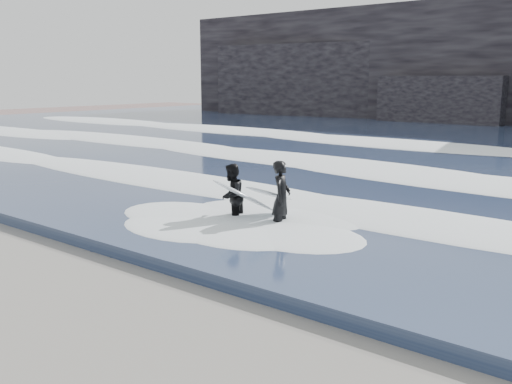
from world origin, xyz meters
TOP-DOWN VIEW (x-y plane):
  - sea at (0.00, 29.00)m, footprint 90.00×52.00m
  - foam_near at (0.00, 9.00)m, footprint 60.00×3.20m
  - foam_mid at (0.00, 16.00)m, footprint 60.00×4.00m
  - foam_far at (0.00, 25.00)m, footprint 60.00×4.80m
  - surfer_left at (1.26, 6.91)m, footprint 0.98×1.84m
  - surfer_right at (0.03, 6.55)m, footprint 1.42×1.84m

SIDE VIEW (x-z plane):
  - sea at x=0.00m, z-range 0.00..0.30m
  - foam_near at x=0.00m, z-range 0.30..0.50m
  - foam_mid at x=0.00m, z-range 0.30..0.54m
  - foam_far at x=0.00m, z-range 0.30..0.60m
  - surfer_right at x=0.03m, z-range 0.01..1.68m
  - surfer_left at x=1.26m, z-range 0.01..1.84m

